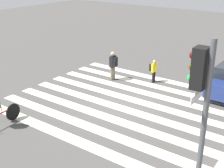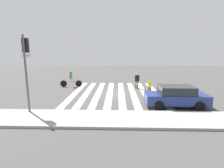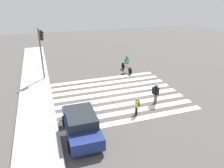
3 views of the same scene
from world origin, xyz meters
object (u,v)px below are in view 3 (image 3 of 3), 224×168
Objects in this scene: traffic_light at (42,45)px; cyclist_near_curb at (127,64)px; parking_meter at (42,60)px; car_parked_dark_suv at (81,124)px; pedestrian_adult_yellow_jacket at (137,105)px; pedestrian_child_with_backpack at (156,92)px.

traffic_light reaches higher than cyclist_near_curb.
parking_meter is 8.85m from cyclist_near_curb.
car_parked_dark_suv is (-9.03, 6.51, -0.11)m from cyclist_near_curb.
traffic_light is 9.96m from car_parked_dark_suv.
pedestrian_adult_yellow_jacket is 4.16m from car_parked_dark_suv.
traffic_light is 10.43m from pedestrian_adult_yellow_jacket.
pedestrian_adult_yellow_jacket is at bearing -154.00° from parking_meter.
pedestrian_adult_yellow_jacket is 8.35m from cyclist_near_curb.
pedestrian_child_with_backpack reaches higher than parking_meter.
car_parked_dark_suv is at bearing -172.77° from parking_meter.
pedestrian_child_with_backpack is (-7.46, -7.49, -2.42)m from traffic_light.
traffic_light is at bearing 45.28° from pedestrian_adult_yellow_jacket.
cyclist_near_curb is at bearing 168.11° from pedestrian_child_with_backpack.
pedestrian_adult_yellow_jacket is 0.30× the size of car_parked_dark_suv.
cyclist_near_curb is at bearing -93.30° from traffic_light.
traffic_light is 2.06× the size of cyclist_near_curb.
pedestrian_child_with_backpack is at bearing -144.37° from parking_meter.
parking_meter is 0.61× the size of cyclist_near_curb.
pedestrian_child_with_backpack is at bearing -70.34° from car_parked_dark_suv.
parking_meter is 12.98m from pedestrian_child_with_backpack.
pedestrian_child_with_backpack is 2.18m from pedestrian_adult_yellow_jacket.
parking_meter is at bearing 61.88° from cyclist_near_curb.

